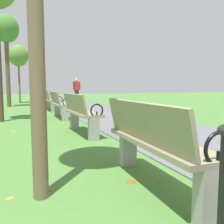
{
  "coord_description": "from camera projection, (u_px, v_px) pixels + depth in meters",
  "views": [
    {
      "loc": [
        -1.77,
        0.68,
        1.04
      ],
      "look_at": [
        -0.05,
        5.05,
        0.55
      ],
      "focal_mm": 38.1,
      "sensor_mm": 36.0,
      "label": 1
    }
  ],
  "objects": [
    {
      "name": "scattered_leaves",
      "position": [
        85.0,
        137.0,
        4.95
      ],
      "size": [
        5.06,
        15.66,
        0.02
      ],
      "color": "#BC842D",
      "rests_on": "ground"
    },
    {
      "name": "tree_4",
      "position": [
        18.0,
        56.0,
        15.49
      ],
      "size": [
        1.27,
        1.27,
        3.81
      ],
      "color": "brown",
      "rests_on": "ground"
    },
    {
      "name": "park_bench_5",
      "position": [
        49.0,
        100.0,
        10.53
      ],
      "size": [
        0.52,
        1.61,
        0.9
      ],
      "color": "gray",
      "rests_on": "ground"
    },
    {
      "name": "park_bench_4",
      "position": [
        59.0,
        104.0,
        7.99
      ],
      "size": [
        0.48,
        1.6,
        0.9
      ],
      "color": "gray",
      "rests_on": "ground"
    },
    {
      "name": "tree_3",
      "position": [
        6.0,
        31.0,
        12.29
      ],
      "size": [
        1.31,
        1.31,
        4.79
      ],
      "color": "brown",
      "rests_on": "ground"
    },
    {
      "name": "paved_walkway",
      "position": [
        66.0,
        101.0,
        17.3
      ],
      "size": [
        2.89,
        44.0,
        0.02
      ],
      "primitive_type": "cube",
      "color": "slate",
      "rests_on": "ground"
    },
    {
      "name": "pedestrian_walking",
      "position": [
        77.0,
        89.0,
        15.85
      ],
      "size": [
        0.52,
        0.28,
        1.62
      ],
      "color": "#3D3328",
      "rests_on": "paved_walkway"
    },
    {
      "name": "park_bench_2",
      "position": [
        153.0,
        142.0,
        2.43
      ],
      "size": [
        0.51,
        1.61,
        0.9
      ],
      "color": "gray",
      "rests_on": "ground"
    },
    {
      "name": "park_bench_3",
      "position": [
        80.0,
        112.0,
        5.26
      ],
      "size": [
        0.53,
        1.62,
        0.9
      ],
      "color": "gray",
      "rests_on": "ground"
    }
  ]
}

